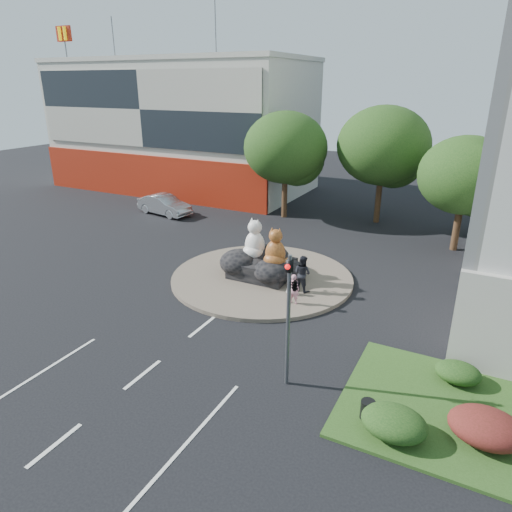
{
  "coord_description": "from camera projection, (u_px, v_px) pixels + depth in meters",
  "views": [
    {
      "loc": [
        10.36,
        -10.82,
        10.27
      ],
      "look_at": [
        0.47,
        8.37,
        2.0
      ],
      "focal_mm": 32.0,
      "sensor_mm": 36.0,
      "label": 1
    }
  ],
  "objects": [
    {
      "name": "hedge_red",
      "position": [
        486.0,
        428.0,
        13.61
      ],
      "size": [
        2.2,
        1.76,
        0.99
      ],
      "primitive_type": "ellipsoid",
      "color": "#451A12",
      "rests_on": "grass_verge"
    },
    {
      "name": "shophouse_block",
      "position": [
        182.0,
        125.0,
        45.75
      ],
      "size": [
        25.2,
        12.3,
        17.4
      ],
      "color": "beige",
      "rests_on": "ground"
    },
    {
      "name": "tree_mid",
      "position": [
        384.0,
        150.0,
        33.76
      ],
      "size": [
        6.84,
        6.84,
        8.76
      ],
      "color": "#382314",
      "rests_on": "ground"
    },
    {
      "name": "cat_tabby",
      "position": [
        276.0,
        247.0,
        23.99
      ],
      "size": [
        1.35,
        1.2,
        2.1
      ],
      "primitive_type": null,
      "rotation": [
        0.0,
        0.0,
        0.09
      ],
      "color": "#A85723",
      "rests_on": "rock_plinth"
    },
    {
      "name": "litter_bin",
      "position": [
        368.0,
        410.0,
        14.61
      ],
      "size": [
        0.52,
        0.52,
        0.65
      ],
      "primitive_type": "cylinder",
      "rotation": [
        0.0,
        0.0,
        -0.13
      ],
      "color": "black",
      "rests_on": "grass_verge"
    },
    {
      "name": "hedge_back_green",
      "position": [
        458.0,
        373.0,
        16.41
      ],
      "size": [
        1.6,
        1.28,
        0.72
      ],
      "primitive_type": "ellipsoid",
      "color": "#153511",
      "rests_on": "grass_verge"
    },
    {
      "name": "parked_car",
      "position": [
        164.0,
        205.0,
        37.43
      ],
      "size": [
        5.11,
        2.47,
        1.62
      ],
      "primitive_type": "imported",
      "rotation": [
        0.0,
        0.0,
        1.41
      ],
      "color": "#A9ACB1",
      "rests_on": "ground"
    },
    {
      "name": "tree_left",
      "position": [
        287.0,
        151.0,
        35.2
      ],
      "size": [
        6.46,
        6.46,
        8.27
      ],
      "color": "#382314",
      "rests_on": "ground"
    },
    {
      "name": "traffic_light",
      "position": [
        292.0,
        294.0,
        15.27
      ],
      "size": [
        0.44,
        1.24,
        5.0
      ],
      "color": "#595B60",
      "rests_on": "ground"
    },
    {
      "name": "pedestrian_dark",
      "position": [
        302.0,
        273.0,
        23.18
      ],
      "size": [
        1.1,
        0.97,
        1.91
      ],
      "primitive_type": "imported",
      "rotation": [
        0.0,
        0.0,
        2.84
      ],
      "color": "black",
      "rests_on": "roundabout_island"
    },
    {
      "name": "roundabout_island",
      "position": [
        262.0,
        277.0,
        25.35
      ],
      "size": [
        10.0,
        10.0,
        0.2
      ],
      "primitive_type": "cylinder",
      "color": "brown",
      "rests_on": "ground"
    },
    {
      "name": "tree_right",
      "position": [
        466.0,
        179.0,
        28.2
      ],
      "size": [
        5.7,
        5.7,
        7.3
      ],
      "color": "#382314",
      "rests_on": "ground"
    },
    {
      "name": "kitten_calico",
      "position": [
        230.0,
        268.0,
        25.05
      ],
      "size": [
        0.74,
        0.75,
        0.94
      ],
      "primitive_type": null,
      "rotation": [
        0.0,
        0.0,
        -0.85
      ],
      "color": "beige",
      "rests_on": "roundabout_island"
    },
    {
      "name": "ground",
      "position": [
        143.0,
        375.0,
        17.09
      ],
      "size": [
        120.0,
        120.0,
        0.0
      ],
      "primitive_type": "plane",
      "color": "black",
      "rests_on": "ground"
    },
    {
      "name": "cat_white",
      "position": [
        255.0,
        238.0,
        25.01
      ],
      "size": [
        1.65,
        1.53,
        2.27
      ],
      "primitive_type": null,
      "rotation": [
        0.0,
        0.0,
        -0.3
      ],
      "color": "silver",
      "rests_on": "rock_plinth"
    },
    {
      "name": "rock_plinth",
      "position": [
        262.0,
        268.0,
        25.16
      ],
      "size": [
        3.2,
        2.6,
        0.9
      ],
      "primitive_type": null,
      "color": "black",
      "rests_on": "roundabout_island"
    },
    {
      "name": "grass_verge",
      "position": [
        502.0,
        427.0,
        14.42
      ],
      "size": [
        10.0,
        6.0,
        0.12
      ],
      "primitive_type": "cube",
      "color": "#244316",
      "rests_on": "ground"
    },
    {
      "name": "pedestrian_pink",
      "position": [
        294.0,
        289.0,
        21.91
      ],
      "size": [
        0.57,
        0.38,
        1.52
      ],
      "primitive_type": "imported",
      "rotation": [
        0.0,
        0.0,
        3.18
      ],
      "color": "pink",
      "rests_on": "roundabout_island"
    },
    {
      "name": "kitten_white",
      "position": [
        291.0,
        287.0,
        22.95
      ],
      "size": [
        0.65,
        0.65,
        0.82
      ],
      "primitive_type": null,
      "rotation": [
        0.0,
        0.0,
        0.8
      ],
      "color": "beige",
      "rests_on": "roundabout_island"
    },
    {
      "name": "hedge_near_green",
      "position": [
        394.0,
        423.0,
        13.86
      ],
      "size": [
        2.0,
        1.6,
        0.9
      ],
      "primitive_type": "ellipsoid",
      "color": "#153511",
      "rests_on": "grass_verge"
    }
  ]
}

